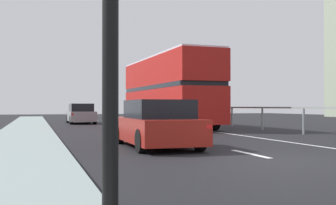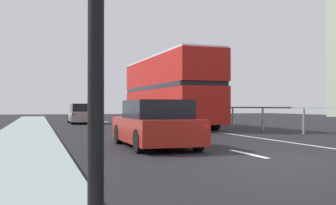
% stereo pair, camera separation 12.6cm
% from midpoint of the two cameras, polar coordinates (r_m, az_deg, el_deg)
% --- Properties ---
extents(ground_plane, '(73.24, 120.00, 0.10)m').
position_cam_midpoint_polar(ground_plane, '(9.98, 14.86, -7.95)').
color(ground_plane, black).
extents(near_sidewalk_kerb, '(2.35, 80.00, 0.14)m').
position_cam_midpoint_polar(near_sidewalk_kerb, '(8.46, -20.49, -8.46)').
color(near_sidewalk_kerb, gray).
rests_on(near_sidewalk_kerb, ground).
extents(lane_paint_markings, '(3.18, 46.00, 0.01)m').
position_cam_midpoint_polar(lane_paint_markings, '(18.66, 5.38, -4.35)').
color(lane_paint_markings, silver).
rests_on(lane_paint_markings, ground).
extents(bridge_side_railing, '(0.10, 42.00, 1.22)m').
position_cam_midpoint_polar(bridge_side_railing, '(20.72, 15.55, -1.25)').
color(bridge_side_railing, gray).
rests_on(bridge_side_railing, ground).
extents(double_decker_bus_red, '(2.86, 11.29, 4.20)m').
position_cam_midpoint_polar(double_decker_bus_red, '(25.05, 0.21, 1.77)').
color(double_decker_bus_red, '#AC1814').
rests_on(double_decker_bus_red, ground).
extents(hatchback_car_near, '(1.89, 4.30, 1.43)m').
position_cam_midpoint_polar(hatchback_car_near, '(12.57, -1.48, -3.06)').
color(hatchback_car_near, maroon).
rests_on(hatchback_car_near, ground).
extents(sedan_car_ahead, '(1.83, 4.56, 1.45)m').
position_cam_midpoint_polar(sedan_car_ahead, '(30.90, -11.68, -1.56)').
color(sedan_car_ahead, gray).
rests_on(sedan_car_ahead, ground).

